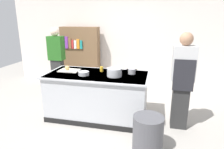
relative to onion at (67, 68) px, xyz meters
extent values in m
plane|color=#9E9991|center=(0.65, -0.07, -0.97)|extent=(10.00, 10.00, 0.00)
cube|color=silver|center=(0.65, 2.03, 0.53)|extent=(6.40, 0.12, 3.00)
cube|color=#B7BABF|center=(0.65, -0.07, -0.52)|extent=(1.90, 0.90, 0.90)
cube|color=#B7BABF|center=(0.65, -0.07, -0.08)|extent=(1.98, 0.98, 0.03)
cube|color=black|center=(0.65, -0.52, -0.92)|extent=(1.90, 0.01, 0.10)
cube|color=silver|center=(0.03, 0.02, -0.06)|extent=(0.40, 0.28, 0.02)
sphere|color=tan|center=(0.00, 0.00, 0.00)|extent=(0.09, 0.09, 0.09)
cylinder|color=#B7BABF|center=(1.01, -0.14, 0.01)|extent=(0.27, 0.27, 0.15)
cube|color=black|center=(0.85, -0.14, 0.06)|extent=(0.04, 0.02, 0.01)
cube|color=black|center=(1.16, -0.14, 0.06)|extent=(0.04, 0.02, 0.01)
cylinder|color=#99999E|center=(1.30, 0.09, -0.02)|extent=(0.14, 0.14, 0.10)
cube|color=black|center=(1.21, 0.09, 0.02)|extent=(0.04, 0.02, 0.01)
cube|color=black|center=(1.38, 0.09, 0.02)|extent=(0.04, 0.02, 0.01)
cylinder|color=#B7BABF|center=(0.43, -0.20, -0.03)|extent=(0.20, 0.20, 0.07)
cylinder|color=yellow|center=(0.69, 0.13, -0.02)|extent=(0.07, 0.07, 0.10)
cylinder|color=#4C4C51|center=(1.69, -0.94, -0.68)|extent=(0.45, 0.45, 0.57)
cube|color=#2C2C2C|center=(2.21, -0.12, -0.52)|extent=(0.28, 0.20, 0.90)
cube|color=silver|center=(2.21, -0.12, 0.23)|extent=(0.38, 0.24, 0.60)
sphere|color=#A87A5B|center=(2.21, -0.12, 0.64)|extent=(0.22, 0.22, 0.22)
cube|color=#232328|center=(2.21, -0.24, 0.05)|extent=(0.34, 0.02, 0.54)
cube|color=#2E2E2E|center=(-0.76, 0.99, -0.52)|extent=(0.28, 0.20, 0.90)
cube|color=#25601E|center=(-0.76, 0.99, 0.23)|extent=(0.38, 0.24, 0.60)
sphere|color=beige|center=(-0.76, 0.99, 0.64)|extent=(0.22, 0.22, 0.22)
cube|color=brown|center=(-0.40, 1.73, -0.12)|extent=(1.10, 0.28, 1.70)
cube|color=#3351B7|center=(-0.83, 1.57, 0.31)|extent=(0.08, 0.03, 0.34)
cube|color=purple|center=(-0.74, 1.57, 0.31)|extent=(0.08, 0.03, 0.33)
cube|color=brown|center=(-0.64, 1.57, 0.29)|extent=(0.08, 0.03, 0.29)
cube|color=red|center=(-0.56, 1.57, 0.26)|extent=(0.06, 0.03, 0.24)
cube|color=white|center=(-0.48, 1.57, 0.26)|extent=(0.07, 0.03, 0.23)
cube|color=orange|center=(-0.40, 1.57, 0.27)|extent=(0.08, 0.03, 0.26)
cube|color=teal|center=(-0.31, 1.57, 0.26)|extent=(0.06, 0.03, 0.23)
camera|label=1|loc=(1.75, -3.57, 0.98)|focal=31.74mm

